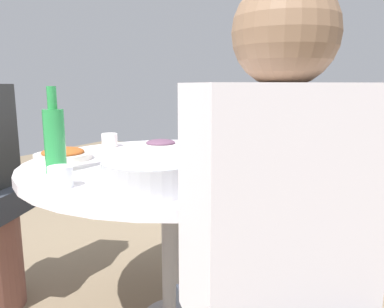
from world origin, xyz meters
TOP-DOWN VIEW (x-y plane):
  - round_dining_table at (0.00, 0.00)m, footprint 1.19×1.19m
  - rice_bowl at (-0.37, -0.15)m, footprint 0.29×0.29m
  - soup_bowl at (0.06, -0.33)m, footprint 0.27×0.27m
  - dish_greens at (0.33, -0.17)m, footprint 0.21×0.21m
  - dish_eggplant at (0.24, 0.23)m, footprint 0.19×0.19m
  - dish_stirfry at (-0.19, 0.42)m, footprint 0.23×0.23m
  - green_bottle at (-0.37, 0.26)m, footprint 0.07×0.07m
  - tea_cup_near at (-0.50, 0.09)m, footprint 0.07×0.07m
  - tea_cup_far at (0.14, 0.47)m, footprint 0.08×0.08m
  - diner_left at (-0.57, -0.58)m, footprint 0.47×0.47m

SIDE VIEW (x-z plane):
  - round_dining_table at x=0.00m, z-range 0.26..0.98m
  - dish_eggplant at x=0.24m, z-range 0.72..0.76m
  - dish_greens at x=0.33m, z-range 0.71..0.77m
  - dish_stirfry at x=-0.19m, z-range 0.72..0.76m
  - soup_bowl at x=0.06m, z-range 0.72..0.78m
  - tea_cup_near at x=-0.50m, z-range 0.72..0.78m
  - tea_cup_far at x=0.14m, z-range 0.72..0.79m
  - diner_left at x=-0.57m, z-range 0.38..1.14m
  - rice_bowl at x=-0.37m, z-range 0.72..0.81m
  - green_bottle at x=-0.37m, z-range 0.69..0.99m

